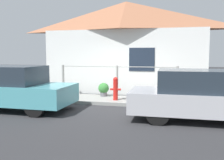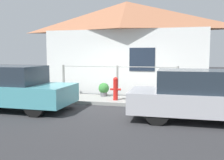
# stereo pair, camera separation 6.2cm
# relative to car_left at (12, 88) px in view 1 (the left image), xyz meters

# --- Properties ---
(ground_plane) EXTENTS (60.00, 60.00, 0.00)m
(ground_plane) POSITION_rel_car_left_xyz_m (2.96, 1.32, -0.72)
(ground_plane) COLOR #2D2D30
(sidewalk) EXTENTS (24.00, 1.61, 0.12)m
(sidewalk) POSITION_rel_car_left_xyz_m (2.96, 2.12, -0.66)
(sidewalk) COLOR gray
(sidewalk) RESTS_ON ground_plane
(house) EXTENTS (7.67, 2.23, 4.32)m
(house) POSITION_rel_car_left_xyz_m (2.96, 4.60, 2.69)
(house) COLOR white
(house) RESTS_ON ground_plane
(fence) EXTENTS (4.90, 0.10, 1.26)m
(fence) POSITION_rel_car_left_xyz_m (2.96, 2.78, 0.09)
(fence) COLOR #999993
(fence) RESTS_ON sidewalk
(car_left) EXTENTS (4.00, 1.73, 1.45)m
(car_left) POSITION_rel_car_left_xyz_m (0.00, 0.00, 0.00)
(car_left) COLOR teal
(car_left) RESTS_ON ground_plane
(car_right) EXTENTS (4.26, 1.68, 1.41)m
(car_right) POSITION_rel_car_left_xyz_m (6.09, -0.00, -0.02)
(car_right) COLOR #B7B7BC
(car_right) RESTS_ON ground_plane
(fire_hydrant) EXTENTS (0.41, 0.18, 0.87)m
(fire_hydrant) POSITION_rel_car_left_xyz_m (3.12, 1.82, -0.14)
(fire_hydrant) COLOR red
(fire_hydrant) RESTS_ON sidewalk
(potted_plant_near_hydrant) EXTENTS (0.43, 0.43, 0.55)m
(potted_plant_near_hydrant) POSITION_rel_car_left_xyz_m (2.45, 2.53, -0.29)
(potted_plant_near_hydrant) COLOR slate
(potted_plant_near_hydrant) RESTS_ON sidewalk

